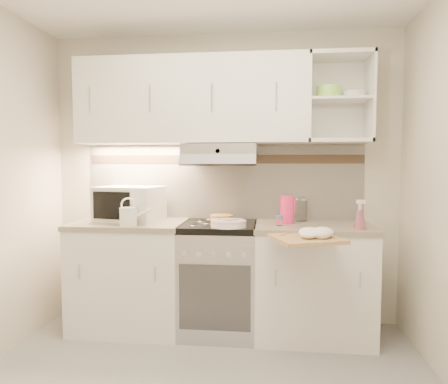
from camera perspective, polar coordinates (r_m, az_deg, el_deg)
The scene contains 16 objects.
room_shell at distance 2.50m, azimuth -2.69°, elevation 9.72°, with size 3.04×2.84×2.52m.
base_cabinet_left at distance 3.51m, azimuth -13.20°, elevation -11.76°, with size 0.90×0.60×0.86m, color white.
worktop_left at distance 3.42m, azimuth -13.32°, elevation -4.48°, with size 0.92×0.62×0.04m, color gray.
base_cabinet_right at distance 3.35m, azimuth 12.49°, elevation -12.55°, with size 0.90×0.60×0.86m, color white.
worktop_right at distance 3.25m, azimuth 12.61°, elevation -4.92°, with size 0.92×0.62×0.04m, color gray.
electric_range at distance 3.34m, azimuth -0.69°, elevation -12.11°, with size 0.60×0.60×0.90m.
microwave at distance 3.47m, azimuth -13.33°, elevation -1.61°, with size 0.57×0.47×0.29m.
watering_can at distance 3.18m, azimuth -13.35°, elevation -3.30°, with size 0.26×0.13×0.22m.
plate_stack at distance 3.05m, azimuth 0.65°, elevation -4.51°, with size 0.27×0.27×0.06m.
bread_loaf at distance 3.38m, azimuth -0.33°, elevation -3.70°, with size 0.20×0.20×0.05m, color #987045.
pink_pitcher at distance 3.26m, azimuth 9.02°, elevation -2.47°, with size 0.12×0.11×0.23m.
glass_jar at distance 3.42m, azimuth 10.98°, elevation -2.45°, with size 0.10×0.10×0.19m.
spice_jar at distance 3.13m, azimuth 7.90°, elevation -4.05°, with size 0.05×0.05×0.08m.
spray_bottle at distance 3.11m, azimuth 18.86°, elevation -3.37°, with size 0.09×0.09×0.23m.
cutting_board at distance 2.78m, azimuth 11.75°, elevation -6.55°, with size 0.43×0.39×0.02m, color tan.
dish_towel at distance 2.76m, azimuth 12.37°, elevation -5.67°, with size 0.26×0.22×0.07m, color silver, non-canonical shape.
Camera 1 is at (0.38, -2.09, 1.38)m, focal length 32.00 mm.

